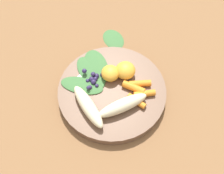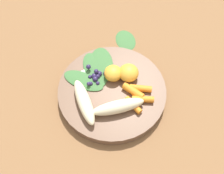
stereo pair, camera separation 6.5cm
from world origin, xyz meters
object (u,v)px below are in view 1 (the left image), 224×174
(bowl, at_px, (112,91))
(banana_peeled_right, at_px, (88,106))
(kale_leaf_stray, at_px, (114,39))
(orange_segment_near, at_px, (110,73))
(banana_peeled_left, at_px, (123,105))

(bowl, bearing_deg, banana_peeled_right, 136.36)
(banana_peeled_right, height_order, kale_leaf_stray, banana_peeled_right)
(bowl, xyz_separation_m, banana_peeled_right, (-0.06, 0.06, 0.03))
(orange_segment_near, bearing_deg, banana_peeled_left, -160.68)
(banana_peeled_left, relative_size, banana_peeled_right, 1.00)
(kale_leaf_stray, bearing_deg, bowl, 152.40)
(banana_peeled_left, xyz_separation_m, banana_peeled_right, (-0.00, 0.08, 0.00))
(banana_peeled_left, xyz_separation_m, kale_leaf_stray, (0.25, 0.02, -0.04))
(banana_peeled_left, relative_size, orange_segment_near, 2.74)
(bowl, bearing_deg, orange_segment_near, 7.85)
(banana_peeled_right, bearing_deg, orange_segment_near, 118.69)
(banana_peeled_left, xyz_separation_m, orange_segment_near, (0.09, 0.03, 0.00))
(orange_segment_near, bearing_deg, bowl, -172.15)
(orange_segment_near, bearing_deg, kale_leaf_stray, -2.99)
(bowl, relative_size, banana_peeled_right, 2.15)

